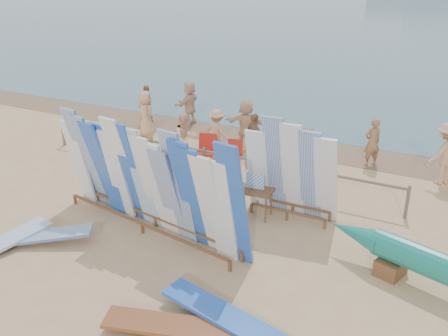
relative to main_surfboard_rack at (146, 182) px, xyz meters
The scene contains 23 objects.
ground 1.54m from the main_surfboard_rack, 133.05° to the left, with size 160.00×160.00×0.00m, color tan.
wet_sand_strip 7.96m from the main_surfboard_rack, 94.32° to the left, with size 40.00×2.60×0.01m, color brown.
fence 3.74m from the main_surfboard_rack, 99.25° to the left, with size 12.08×0.08×0.90m.
main_surfboard_rack is the anchor object (origin of this frame).
side_surfboard_rack 3.59m from the main_surfboard_rack, 39.45° to the left, with size 2.34×0.80×2.70m.
vendor_table 2.85m from the main_surfboard_rack, 44.05° to the left, with size 0.96×0.72×1.20m.
flat_board_c 3.98m from the main_surfboard_rack, 44.89° to the right, with size 0.56×2.70×0.07m, color brown.
flat_board_d 4.11m from the main_surfboard_rack, 32.26° to the right, with size 0.56×2.70×0.07m, color blue.
flat_board_e 2.96m from the main_surfboard_rack, 137.70° to the right, with size 0.56×2.70×0.07m, color silver.
beach_chair_left 4.87m from the main_surfboard_rack, 103.60° to the left, with size 0.72×0.74×0.93m.
beach_chair_right 5.06m from the main_surfboard_rack, 92.62° to the left, with size 0.62×0.64×0.79m.
stroller 5.33m from the main_surfboard_rack, 59.05° to the left, with size 0.70×0.82×0.96m.
beachgoer_extra_1 9.37m from the main_surfboard_rack, 127.21° to the left, with size 0.94×0.41×1.61m, color #8C6042.
beachgoer_2 4.56m from the main_surfboard_rack, 111.37° to the left, with size 0.84×0.40×1.72m, color beige.
beachgoer_0 7.54m from the main_surfboard_rack, 127.50° to the left, with size 0.86×0.41×1.75m, color tan.
beachgoer_9 8.82m from the main_surfboard_rack, 47.35° to the left, with size 1.22×0.50×1.89m, color tan.
beachgoer_5 6.55m from the main_surfboard_rack, 94.96° to the left, with size 1.67×0.54×1.80m, color beige.
beachgoer_3 5.68m from the main_surfboard_rack, 102.31° to the left, with size 1.03×0.43×1.60m, color tan.
beachgoer_7 7.91m from the main_surfboard_rack, 61.43° to the left, with size 0.59×0.32×1.61m, color #8C6042.
beachgoer_11 9.06m from the main_surfboard_rack, 116.05° to the left, with size 1.70×0.55×1.83m, color beige.
beachgoer_8 4.91m from the main_surfboard_rack, 59.82° to the left, with size 0.88×0.42×1.82m, color beige.
beachgoer_4 5.66m from the main_surfboard_rack, 88.30° to the left, with size 0.94×0.41×1.60m, color #8C6042.
beachgoer_1 7.99m from the main_surfboard_rack, 127.52° to the left, with size 0.62×0.34×1.71m, color #8C6042.
Camera 1 is at (7.08, -8.74, 5.73)m, focal length 38.00 mm.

